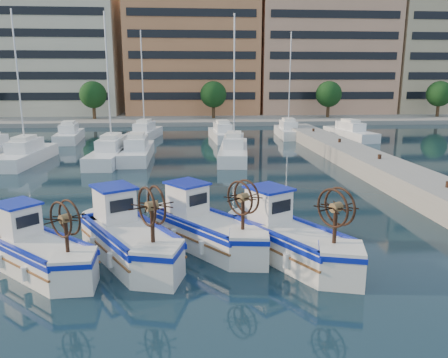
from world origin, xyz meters
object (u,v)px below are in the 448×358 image
fishing_boat_c (205,226)px  fishing_boat_d (288,236)px  fishing_boat_a (36,248)px  fishing_boat_b (128,235)px

fishing_boat_c → fishing_boat_d: 3.31m
fishing_boat_a → fishing_boat_d: fishing_boat_d is taller
fishing_boat_b → fishing_boat_d: size_ratio=1.01×
fishing_boat_c → fishing_boat_d: bearing=-63.3°
fishing_boat_a → fishing_boat_b: fishing_boat_b is taller
fishing_boat_c → fishing_boat_b: bearing=159.7°
fishing_boat_d → fishing_boat_c: bearing=124.4°
fishing_boat_a → fishing_boat_b: (2.99, 0.85, 0.09)m
fishing_boat_a → fishing_boat_c: fishing_boat_c is taller
fishing_boat_c → fishing_boat_d: fishing_boat_d is taller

